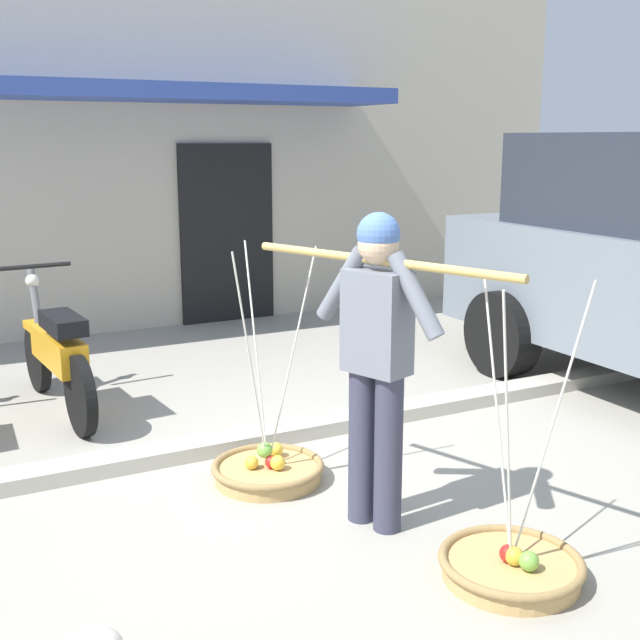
% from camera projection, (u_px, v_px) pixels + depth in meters
% --- Properties ---
extents(ground_plane, '(90.00, 90.00, 0.00)m').
position_uv_depth(ground_plane, '(298.00, 482.00, 4.96)').
color(ground_plane, '#9E998C').
extents(sidewalk_curb, '(20.00, 0.24, 0.10)m').
position_uv_depth(sidewalk_curb, '(253.00, 438.00, 5.55)').
color(sidewalk_curb, '#BAB4A5').
rests_on(sidewalk_curb, ground).
extents(fruit_vendor, '(0.61, 1.59, 1.70)m').
position_uv_depth(fruit_vendor, '(377.00, 351.00, 4.21)').
color(fruit_vendor, '#38384C').
rests_on(fruit_vendor, ground).
extents(fruit_basket_left_side, '(0.69, 0.69, 1.45)m').
position_uv_depth(fruit_basket_left_side, '(511.00, 565.00, 3.85)').
color(fruit_basket_left_side, tan).
rests_on(fruit_basket_left_side, ground).
extents(fruit_basket_right_side, '(0.69, 0.69, 1.45)m').
position_uv_depth(fruit_basket_right_side, '(268.00, 469.00, 4.97)').
color(fruit_basket_right_side, tan).
rests_on(fruit_basket_right_side, ground).
extents(motorcycle_second_in_row, '(0.54, 1.82, 1.09)m').
position_uv_depth(motorcycle_second_in_row, '(57.00, 355.00, 6.13)').
color(motorcycle_second_in_row, black).
rests_on(motorcycle_second_in_row, ground).
extents(storefront_building, '(13.00, 6.00, 4.20)m').
position_uv_depth(storefront_building, '(8.00, 134.00, 10.21)').
color(storefront_building, beige).
rests_on(storefront_building, ground).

